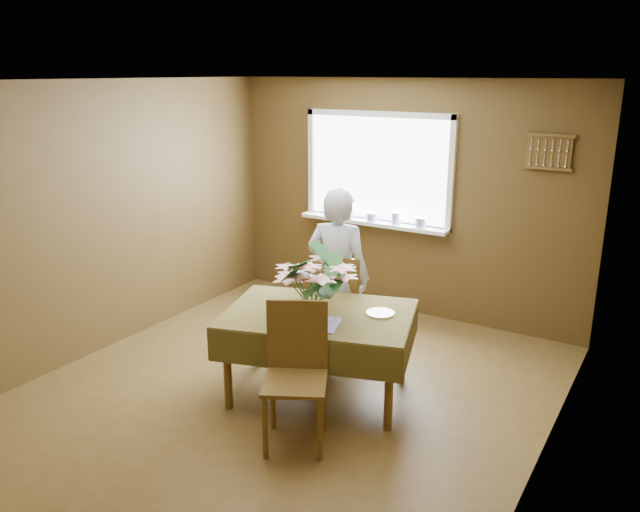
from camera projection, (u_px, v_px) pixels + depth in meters
The scene contains 15 objects.
floor at pixel (285, 394), 5.16m from camera, with size 4.50×4.50×0.00m, color brown.
ceiling at pixel (280, 80), 4.45m from camera, with size 4.50×4.50×0.00m, color white.
wall_back at pixel (403, 199), 6.64m from camera, with size 4.00×4.00×0.00m, color brown.
wall_front at pixel (14, 359), 2.96m from camera, with size 4.00×4.00×0.00m, color brown.
wall_left at pixel (106, 218), 5.80m from camera, with size 4.50×4.50×0.00m, color brown.
wall_right at pixel (552, 295), 3.80m from camera, with size 4.50×4.50×0.00m, color brown.
window_assembly at pixel (376, 188), 6.72m from camera, with size 1.72×0.20×1.22m.
spoon_rack at pixel (549, 152), 5.72m from camera, with size 0.44×0.05×0.33m.
dining_table at pixel (319, 322), 4.98m from camera, with size 1.71×1.40×0.73m.
chair_far at pixel (341, 301), 5.69m from camera, with size 0.47×0.47×1.00m.
chair_near at pixel (296, 368), 4.40m from camera, with size 0.59×0.59×1.02m.
seated_woman at pixel (338, 276), 5.57m from camera, with size 0.59×0.39×1.61m, color white.
flower_bouquet at pixel (313, 280), 4.69m from camera, with size 0.60×0.60×0.51m.
side_plate at pixel (380, 313), 4.92m from camera, with size 0.22×0.22×0.01m, color white.
table_knife at pixel (333, 320), 4.79m from camera, with size 0.02×0.19×0.00m, color silver.
Camera 1 is at (2.65, -3.79, 2.56)m, focal length 35.00 mm.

